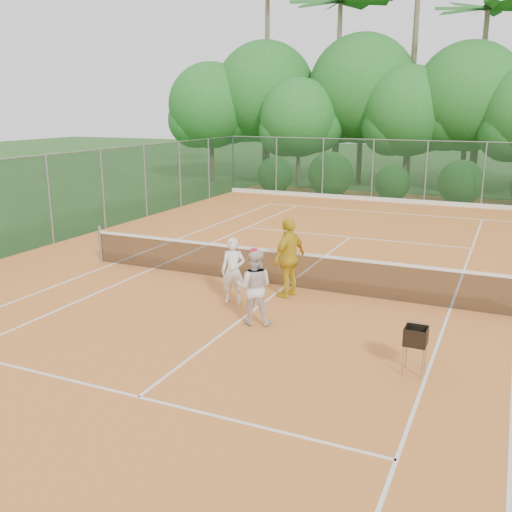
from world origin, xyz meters
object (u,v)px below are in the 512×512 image
Objects in this scene: player_center_grp at (254,287)px; ball_hopper at (416,337)px; player_white at (233,271)px; player_yellow at (289,258)px.

player_center_grp is 1.97× the size of ball_hopper.
ball_hopper is (4.55, -2.06, -0.11)m from player_white.
player_white is at bearing 153.91° from ball_hopper.
player_yellow reaches higher than ball_hopper.
player_center_grp is 2.04m from player_yellow.
player_center_grp is 3.66m from ball_hopper.
player_center_grp is 0.86× the size of player_yellow.
player_center_grp reaches higher than ball_hopper.
player_white reaches higher than ball_hopper.
ball_hopper is at bearing -15.70° from player_center_grp.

